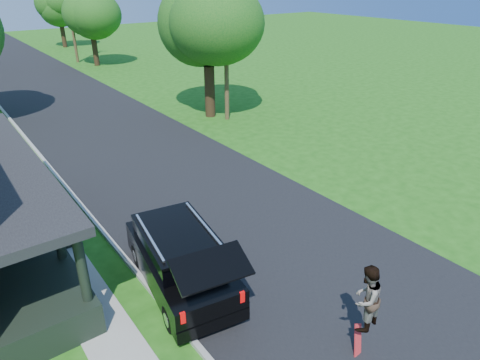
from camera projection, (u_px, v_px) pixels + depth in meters
ground at (301, 269)px, 12.82m from camera, size 140.00×140.00×0.00m
street at (83, 113)px, 27.30m from camera, size 8.00×120.00×0.02m
curb at (14, 125)px, 25.14m from camera, size 0.15×120.00×0.12m
black_suv at (181, 259)px, 11.81m from camera, size 2.59×5.15×2.30m
skateboarder at (366, 298)px, 9.45m from camera, size 0.90×0.75×1.66m
skateboard at (358, 342)px, 9.98m from camera, size 0.51×0.40×0.73m
tree_right_near at (207, 27)px, 24.42m from camera, size 5.99×6.00×8.16m
tree_right_mid at (89, 10)px, 39.25m from camera, size 5.35×5.35×7.67m
tree_right_far at (57, 4)px, 49.70m from camera, size 5.60×5.26×7.21m
utility_pole_near at (226, 30)px, 23.87m from camera, size 1.61×0.46×10.05m
utility_pole_far at (70, 12)px, 40.92m from camera, size 1.72×0.30×9.12m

